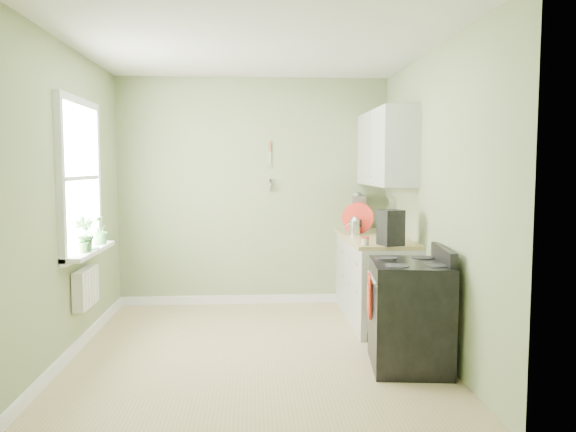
{
  "coord_description": "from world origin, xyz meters",
  "views": [
    {
      "loc": [
        -0.01,
        -4.91,
        1.66
      ],
      "look_at": [
        0.33,
        0.55,
        1.17
      ],
      "focal_mm": 35.0,
      "sensor_mm": 36.0,
      "label": 1
    }
  ],
  "objects": [
    {
      "name": "plant_b",
      "position": [
        -1.5,
        0.17,
        1.06
      ],
      "size": [
        0.16,
        0.19,
        0.31
      ],
      "primitive_type": "imported",
      "rotation": [
        0.0,
        0.0,
        1.73
      ],
      "color": "#40783A",
      "rests_on": "window_sill"
    },
    {
      "name": "radiator",
      "position": [
        -1.54,
        0.25,
        0.55
      ],
      "size": [
        0.12,
        0.5,
        0.35
      ],
      "primitive_type": "cube",
      "color": "white",
      "rests_on": "wall_left"
    },
    {
      "name": "base_cabinets",
      "position": [
        1.3,
        1.0,
        0.43
      ],
      "size": [
        0.6,
        1.6,
        0.87
      ],
      "primitive_type": "cube",
      "color": "silver",
      "rests_on": "floor"
    },
    {
      "name": "wall_back",
      "position": [
        0.0,
        1.81,
        1.35
      ],
      "size": [
        3.2,
        0.02,
        2.7
      ],
      "primitive_type": "cube",
      "color": "#8A9A69",
      "rests_on": "floor"
    },
    {
      "name": "wall_left",
      "position": [
        -1.61,
        0.0,
        1.35
      ],
      "size": [
        0.02,
        3.6,
        2.7
      ],
      "primitive_type": "cube",
      "color": "#8A9A69",
      "rests_on": "floor"
    },
    {
      "name": "ceiling",
      "position": [
        0.0,
        0.0,
        2.71
      ],
      "size": [
        3.2,
        3.6,
        0.02
      ],
      "primitive_type": "cube",
      "color": "white",
      "rests_on": "wall_back"
    },
    {
      "name": "window_sill",
      "position": [
        -1.51,
        0.3,
        0.88
      ],
      "size": [
        0.18,
        1.14,
        0.04
      ],
      "primitive_type": "cube",
      "color": "white",
      "rests_on": "wall_left"
    },
    {
      "name": "upper_cabinets",
      "position": [
        1.43,
        1.1,
        1.85
      ],
      "size": [
        0.35,
        1.4,
        0.8
      ],
      "primitive_type": "cube",
      "color": "silver",
      "rests_on": "wall_right"
    },
    {
      "name": "jar",
      "position": [
        1.05,
        0.3,
        0.95
      ],
      "size": [
        0.07,
        0.07,
        0.08
      ],
      "color": "#C0B69C",
      "rests_on": "countertop"
    },
    {
      "name": "plant_a",
      "position": [
        -1.5,
        0.07,
        1.06
      ],
      "size": [
        0.2,
        0.16,
        0.33
      ],
      "primitive_type": "imported",
      "rotation": [
        0.0,
        0.0,
        0.29
      ],
      "color": "#40783A",
      "rests_on": "window_sill"
    },
    {
      "name": "plant_c",
      "position": [
        -1.5,
        0.62,
        1.04
      ],
      "size": [
        0.19,
        0.19,
        0.29
      ],
      "primitive_type": "imported",
      "rotation": [
        0.0,
        0.0,
        4.5
      ],
      "color": "#40783A",
      "rests_on": "window_sill"
    },
    {
      "name": "kettle",
      "position": [
        1.1,
        1.13,
        1.01
      ],
      "size": [
        0.2,
        0.12,
        0.2
      ],
      "color": "silver",
      "rests_on": "countertop"
    },
    {
      "name": "window",
      "position": [
        -1.58,
        0.3,
        1.55
      ],
      "size": [
        0.06,
        1.14,
        1.44
      ],
      "color": "white",
      "rests_on": "wall_left"
    },
    {
      "name": "stove",
      "position": [
        1.28,
        -0.45,
        0.45
      ],
      "size": [
        0.7,
        0.78,
        1.0
      ],
      "color": "black",
      "rests_on": "floor"
    },
    {
      "name": "countertop",
      "position": [
        1.29,
        1.0,
        0.89
      ],
      "size": [
        0.64,
        1.6,
        0.04
      ],
      "primitive_type": "cube",
      "color": "tan",
      "rests_on": "base_cabinets"
    },
    {
      "name": "stand_mixer",
      "position": [
        1.25,
        1.69,
        1.1
      ],
      "size": [
        0.26,
        0.39,
        0.44
      ],
      "color": "#B2B2B7",
      "rests_on": "countertop"
    },
    {
      "name": "wall_utensils",
      "position": [
        0.2,
        1.78,
        1.56
      ],
      "size": [
        0.02,
        0.14,
        0.58
      ],
      "color": "tan",
      "rests_on": "wall_back"
    },
    {
      "name": "coffee_maker",
      "position": [
        1.29,
        0.3,
        1.07
      ],
      "size": [
        0.24,
        0.26,
        0.34
      ],
      "color": "black",
      "rests_on": "countertop"
    },
    {
      "name": "floor",
      "position": [
        0.0,
        0.0,
        -0.01
      ],
      "size": [
        3.2,
        3.6,
        0.02
      ],
      "primitive_type": "cube",
      "color": "tan",
      "rests_on": "ground"
    },
    {
      "name": "red_tray",
      "position": [
        1.15,
        1.21,
        1.09
      ],
      "size": [
        0.35,
        0.17,
        0.35
      ],
      "primitive_type": "cylinder",
      "rotation": [
        1.45,
        0.0,
        -0.32
      ],
      "color": "red",
      "rests_on": "countertop"
    },
    {
      "name": "wall_right",
      "position": [
        1.61,
        0.0,
        1.35
      ],
      "size": [
        0.02,
        3.6,
        2.7
      ],
      "primitive_type": "cube",
      "color": "#8A9A69",
      "rests_on": "floor"
    }
  ]
}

